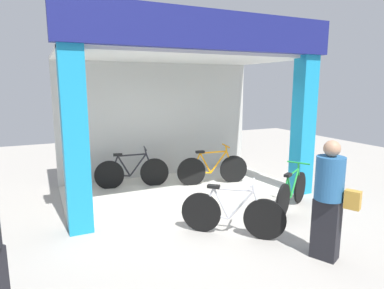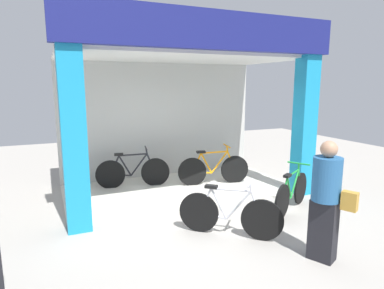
% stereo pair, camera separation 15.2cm
% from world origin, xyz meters
% --- Properties ---
extents(ground_plane, '(18.10, 18.10, 0.00)m').
position_xyz_m(ground_plane, '(0.00, 0.00, 0.00)').
color(ground_plane, '#9E9991').
rests_on(ground_plane, ground).
extents(shop_facade, '(5.25, 3.00, 3.63)m').
position_xyz_m(shop_facade, '(0.00, 1.41, 1.95)').
color(shop_facade, beige).
rests_on(shop_facade, ground).
extents(bicycle_inside_0, '(1.70, 0.50, 0.95)m').
position_xyz_m(bicycle_inside_0, '(0.85, 1.33, 0.38)').
color(bicycle_inside_0, black).
rests_on(bicycle_inside_0, ground).
extents(bicycle_inside_1, '(1.68, 0.48, 0.93)m').
position_xyz_m(bicycle_inside_1, '(-0.96, 1.90, 0.37)').
color(bicycle_inside_1, black).
rests_on(bicycle_inside_1, ground).
extents(bicycle_parked_0, '(1.41, 0.83, 0.88)m').
position_xyz_m(bicycle_parked_0, '(1.44, -0.75, 0.35)').
color(bicycle_parked_0, black).
rests_on(bicycle_parked_0, ground).
extents(bicycle_parked_1, '(1.28, 1.14, 0.92)m').
position_xyz_m(bicycle_parked_1, '(-0.18, -1.20, 0.37)').
color(bicycle_parked_1, black).
rests_on(bicycle_parked_1, ground).
extents(pedestrian_0, '(0.50, 0.63, 1.65)m').
position_xyz_m(pedestrian_0, '(0.63, -2.34, 0.86)').
color(pedestrian_0, black).
rests_on(pedestrian_0, ground).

